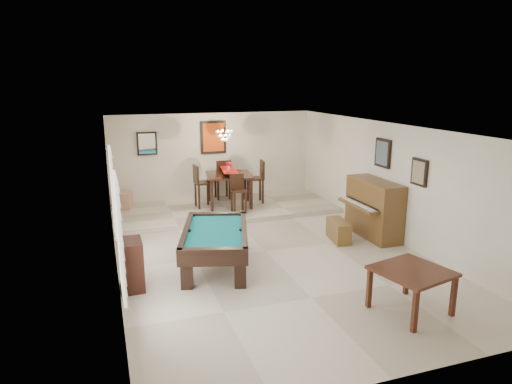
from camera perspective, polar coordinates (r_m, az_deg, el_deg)
ground_plane at (r=9.72m, az=1.15°, el=-7.46°), size 6.00×9.00×0.02m
wall_back at (r=13.56m, az=-5.35°, el=4.33°), size 6.00×0.04×2.60m
wall_front at (r=5.54m, az=17.63°, el=-10.42°), size 6.00×0.04×2.60m
wall_left at (r=8.79m, az=-17.51°, el=-1.43°), size 0.04×9.00×2.60m
wall_right at (r=10.71m, az=16.46°, el=1.29°), size 0.04×9.00×2.60m
ceiling at (r=9.11m, az=1.23°, el=8.04°), size 6.00×9.00×0.04m
dining_step at (r=12.65m, az=-3.89°, el=-2.10°), size 6.00×2.50×0.12m
window_left_front at (r=6.66m, az=-16.71°, el=-5.31°), size 0.06×1.00×1.70m
window_left_rear at (r=9.35m, az=-17.49°, el=0.09°), size 0.06×1.00×1.70m
pool_table at (r=8.82m, az=-5.08°, el=-7.14°), size 1.77×2.46×0.74m
square_table at (r=7.60m, az=18.77°, el=-11.59°), size 1.22×1.22×0.70m
upright_piano at (r=10.70m, az=13.83°, el=-2.09°), size 0.88×1.58×1.32m
piano_bench at (r=10.44m, az=10.28°, el=-4.77°), size 0.45×0.87×0.46m
apothecary_chest at (r=8.19m, az=-15.31°, el=-8.77°), size 0.39×0.58×0.87m
dining_table at (r=12.66m, az=-3.37°, el=0.56°), size 1.38×1.38×1.00m
flower_vase at (r=12.54m, az=-3.41°, el=3.29°), size 0.14×0.14×0.22m
dining_chair_south at (r=11.95m, az=-2.19°, el=-0.22°), size 0.38×0.38×1.01m
dining_chair_north at (r=13.38m, az=-4.24°, el=1.62°), size 0.44×0.44×1.16m
dining_chair_west at (r=12.51m, az=-6.61°, el=0.74°), size 0.47×0.47×1.18m
dining_chair_east at (r=12.91m, az=-0.09°, el=1.30°), size 0.50×0.50×1.21m
corner_bench at (r=12.94m, az=-16.22°, el=-1.00°), size 0.51×0.57×0.43m
chandelier at (r=12.19m, az=-3.99°, el=7.57°), size 0.44×0.44×0.60m
back_painting at (r=13.44m, az=-5.37°, el=6.83°), size 0.75×0.06×0.95m
back_mirror at (r=13.14m, az=-13.48°, el=5.91°), size 0.55×0.06×0.65m
right_picture_upper at (r=10.82m, az=15.59°, el=4.71°), size 0.06×0.55×0.65m
right_picture_lower at (r=9.83m, az=19.75°, el=2.34°), size 0.06×0.45×0.55m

